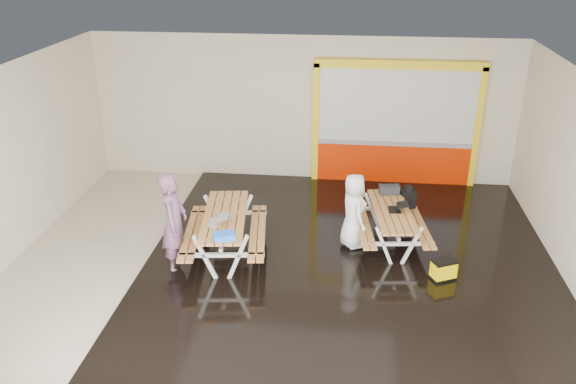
# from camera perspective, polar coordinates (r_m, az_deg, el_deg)

# --- Properties ---
(room) EXTENTS (10.02, 8.02, 3.52)m
(room) POSITION_cam_1_polar(r_m,az_deg,el_deg) (10.26, -0.55, 1.77)
(room) COLOR beige
(room) RESTS_ON ground
(deck) EXTENTS (7.50, 7.98, 0.05)m
(deck) POSITION_cam_1_polar(r_m,az_deg,el_deg) (10.98, 6.02, -6.87)
(deck) COLOR black
(deck) RESTS_ON room
(kiosk) EXTENTS (3.88, 0.16, 3.00)m
(kiosk) POSITION_cam_1_polar(r_m,az_deg,el_deg) (14.04, 10.40, 6.29)
(kiosk) COLOR red
(kiosk) RESTS_ON room
(picnic_table_left) EXTENTS (1.74, 2.35, 0.88)m
(picnic_table_left) POSITION_cam_1_polar(r_m,az_deg,el_deg) (10.91, -6.15, -3.21)
(picnic_table_left) COLOR #BF8346
(picnic_table_left) RESTS_ON deck
(picnic_table_right) EXTENTS (1.55, 2.09, 0.78)m
(picnic_table_right) POSITION_cam_1_polar(r_m,az_deg,el_deg) (11.41, 10.03, -2.57)
(picnic_table_right) COLOR #BF8346
(picnic_table_right) RESTS_ON deck
(person_left) EXTENTS (0.50, 0.72, 1.89)m
(person_left) POSITION_cam_1_polar(r_m,az_deg,el_deg) (10.57, -11.02, -2.97)
(person_left) COLOR #754D6E
(person_left) RESTS_ON deck
(person_right) EXTENTS (0.70, 0.84, 1.46)m
(person_right) POSITION_cam_1_polar(r_m,az_deg,el_deg) (11.13, 6.39, -1.81)
(person_right) COLOR white
(person_right) RESTS_ON deck
(laptop_left) EXTENTS (0.39, 0.35, 0.16)m
(laptop_left) POSITION_cam_1_polar(r_m,az_deg,el_deg) (10.52, -6.83, -2.78)
(laptop_left) COLOR silver
(laptop_left) RESTS_ON picnic_table_left
(laptop_right) EXTENTS (0.37, 0.33, 0.15)m
(laptop_right) POSITION_cam_1_polar(r_m,az_deg,el_deg) (11.33, 10.60, -1.53)
(laptop_right) COLOR black
(laptop_right) RESTS_ON picnic_table_right
(blue_pouch) EXTENTS (0.41, 0.36, 0.10)m
(blue_pouch) POSITION_cam_1_polar(r_m,az_deg,el_deg) (10.00, -6.27, -4.27)
(blue_pouch) COLOR blue
(blue_pouch) RESTS_ON picnic_table_left
(toolbox) EXTENTS (0.43, 0.26, 0.23)m
(toolbox) POSITION_cam_1_polar(r_m,az_deg,el_deg) (11.99, 9.82, 0.25)
(toolbox) COLOR black
(toolbox) RESTS_ON picnic_table_right
(backpack) EXTENTS (0.35, 0.29, 0.49)m
(backpack) POSITION_cam_1_polar(r_m,az_deg,el_deg) (12.07, 11.59, -0.58)
(backpack) COLOR black
(backpack) RESTS_ON picnic_table_right
(dark_case) EXTENTS (0.45, 0.36, 0.15)m
(dark_case) POSITION_cam_1_polar(r_m,az_deg,el_deg) (11.49, 8.62, -4.92)
(dark_case) COLOR black
(dark_case) RESTS_ON deck
(fluke_bag) EXTENTS (0.50, 0.43, 0.37)m
(fluke_bag) POSITION_cam_1_polar(r_m,az_deg,el_deg) (10.68, 14.90, -7.33)
(fluke_bag) COLOR black
(fluke_bag) RESTS_ON deck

